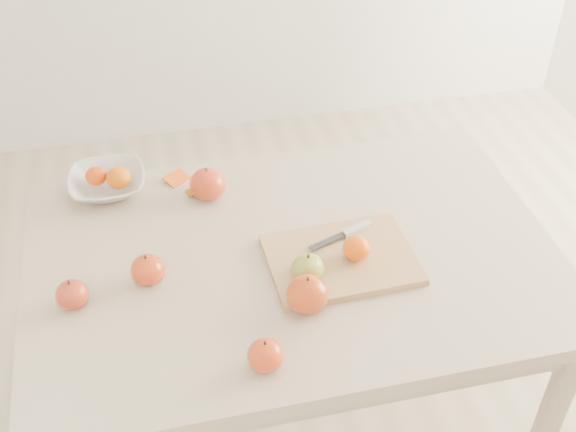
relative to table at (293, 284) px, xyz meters
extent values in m
cube|color=beige|center=(0.00, 0.00, 0.08)|extent=(1.20, 0.80, 0.04)
cylinder|color=#BCAA8E|center=(-0.54, 0.34, -0.30)|extent=(0.06, 0.06, 0.71)
cylinder|color=#BCAA8E|center=(0.54, 0.34, -0.30)|extent=(0.06, 0.06, 0.71)
cube|color=tan|center=(0.10, -0.05, 0.11)|extent=(0.33, 0.25, 0.02)
ellipsoid|color=#E65708|center=(0.13, -0.06, 0.14)|extent=(0.06, 0.06, 0.05)
imported|color=silver|center=(-0.40, 0.33, 0.12)|extent=(0.19, 0.19, 0.05)
ellipsoid|color=#DE3C07|center=(-0.42, 0.34, 0.14)|extent=(0.05, 0.05, 0.05)
ellipsoid|color=#CD5707|center=(-0.37, 0.32, 0.14)|extent=(0.06, 0.06, 0.05)
cube|color=#E55610|center=(-0.23, 0.34, 0.10)|extent=(0.07, 0.07, 0.01)
cube|color=#C36B0D|center=(-0.19, 0.28, 0.10)|extent=(0.05, 0.04, 0.01)
cube|color=silver|center=(0.16, 0.02, 0.12)|extent=(0.08, 0.04, 0.01)
cube|color=#393B41|center=(0.08, -0.01, 0.12)|extent=(0.09, 0.05, 0.00)
ellipsoid|color=olive|center=(0.01, -0.09, 0.13)|extent=(0.07, 0.07, 0.06)
ellipsoid|color=maroon|center=(-0.16, 0.25, 0.14)|extent=(0.09, 0.09, 0.08)
ellipsoid|color=maroon|center=(-0.48, -0.05, 0.13)|extent=(0.07, 0.07, 0.06)
ellipsoid|color=#A71504|center=(-0.12, -0.30, 0.13)|extent=(0.07, 0.07, 0.06)
ellipsoid|color=#A61A0F|center=(-0.33, -0.02, 0.13)|extent=(0.07, 0.07, 0.07)
ellipsoid|color=maroon|center=(-0.01, -0.17, 0.14)|extent=(0.09, 0.09, 0.08)
camera|label=1|loc=(-0.28, -1.18, 1.21)|focal=45.00mm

